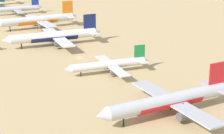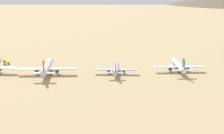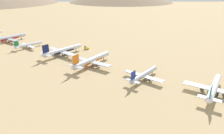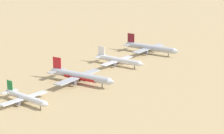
% 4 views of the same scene
% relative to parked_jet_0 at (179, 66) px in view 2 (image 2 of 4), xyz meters
% --- Properties ---
extents(parked_jet_0, '(50.14, 40.84, 14.45)m').
position_rel_parked_jet_0_xyz_m(parked_jet_0, '(0.00, 0.00, 0.00)').
color(parked_jet_0, white).
rests_on(parked_jet_0, ground).
extents(parked_jet_1, '(43.15, 34.95, 12.48)m').
position_rel_parked_jet_0_xyz_m(parked_jet_1, '(-10.09, 50.58, -0.61)').
color(parked_jet_1, '#B2B7C1').
rests_on(parked_jet_1, ground).
extents(parked_jet_2, '(56.76, 46.13, 16.36)m').
position_rel_parked_jet_0_xyz_m(parked_jet_2, '(-13.73, 105.55, 0.64)').
color(parked_jet_2, silver).
rests_on(parked_jet_2, ground).
extents(service_truck, '(4.27, 5.68, 3.90)m').
position_rel_parked_jet_0_xyz_m(service_truck, '(20.96, 148.07, -2.73)').
color(service_truck, yellow).
rests_on(service_truck, ground).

